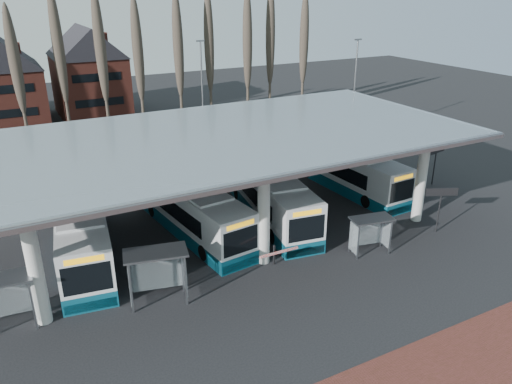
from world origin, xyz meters
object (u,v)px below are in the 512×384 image
bus_0 (82,229)px  bus_2 (269,194)px  shelter_1 (156,264)px  shelter_2 (370,227)px  bus_1 (190,208)px  shelter_0 (1,291)px  bus_3 (345,169)px

bus_0 → bus_2: size_ratio=1.02×
shelter_1 → shelter_2: size_ratio=1.26×
bus_1 → shelter_0: (-11.29, -5.41, 0.39)m
bus_1 → bus_3: 13.63m
bus_1 → shelter_2: 11.48m
bus_0 → shelter_0: 7.18m
bus_0 → shelter_1: (2.43, -6.78, 0.47)m
bus_1 → bus_2: 5.66m
bus_2 → shelter_0: 17.66m
bus_2 → shelter_2: bearing=-60.8°
shelter_1 → shelter_0: bearing=-177.6°
bus_2 → shelter_0: size_ratio=4.11×
bus_3 → bus_0: bearing=-179.4°
shelter_2 → bus_1: bearing=147.8°
bus_2 → bus_3: bearing=20.7°
bus_0 → bus_1: (6.73, -0.13, -0.05)m
shelter_2 → shelter_1: bearing=-174.6°
shelter_2 → bus_0: bearing=162.9°
bus_1 → bus_2: bus_2 is taller
shelter_1 → bus_1: bearing=69.6°
bus_0 → shelter_2: bearing=-19.7°
bus_3 → shelter_0: (-24.86, -6.73, 0.42)m
bus_0 → bus_1: size_ratio=1.03×
shelter_0 → bus_3: bearing=20.2°
bus_0 → shelter_1: size_ratio=3.76×
shelter_1 → shelter_2: 12.80m
bus_0 → bus_3: 20.33m
bus_0 → shelter_2: size_ratio=4.72×
shelter_1 → shelter_2: shelter_1 is taller
shelter_2 → bus_2: bearing=121.3°
bus_0 → bus_3: (20.29, 1.19, -0.08)m
shelter_0 → bus_1: bearing=30.6°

